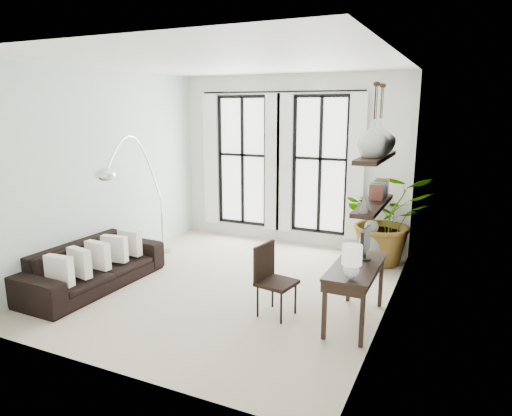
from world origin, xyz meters
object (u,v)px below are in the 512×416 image
Objects in this scene: desk_chair at (271,275)px; arc_lamp at (135,165)px; plant at (386,219)px; desk at (355,270)px; buddha at (370,248)px; sofa at (94,266)px.

arc_lamp is (-2.62, 0.67, 1.19)m from desk_chair.
plant is 1.23× the size of desk.
plant is at bearing 91.09° from desk.
sofa is at bearing -144.24° from buddha.
sofa is 3.79m from desk.
buddha is (-0.17, -0.34, -0.44)m from plant.
desk_chair is at bearing -109.52° from buddha.
buddha is (3.53, 2.55, 0.01)m from sofa.
desk is 0.57× the size of arc_lamp.
desk_chair is (2.73, 0.26, 0.20)m from sofa.
sofa is 1.02× the size of arc_lamp.
plant reaches higher than desk.
arc_lamp is 2.73× the size of buddha.
desk_chair is 0.42× the size of arc_lamp.
sofa is at bearing -96.22° from arc_lamp.
arc_lamp is 4.03m from buddha.
desk is 1.37× the size of desk_chair.
desk_chair reaches higher than buddha.
arc_lamp is (-3.65, 0.51, 1.01)m from desk.
sofa is 2.75m from desk_chair.
sofa is 1.44× the size of plant.
buddha is at bearing 95.71° from desk.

